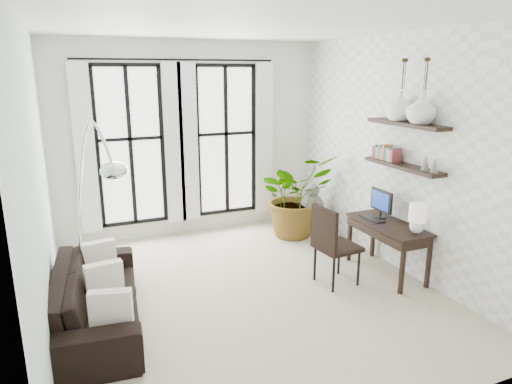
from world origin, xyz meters
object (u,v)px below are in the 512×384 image
desk_chair (332,241)px  arc_lamp (92,168)px  sofa (96,297)px  desk (391,227)px  plant (295,195)px  buddha (312,211)px

desk_chair → arc_lamp: arc_lamp is taller
arc_lamp → sofa: bearing=-105.9°
desk_chair → arc_lamp: size_ratio=0.48×
arc_lamp → desk: bearing=-9.3°
plant → arc_lamp: bearing=-157.6°
desk → arc_lamp: (-3.64, 0.60, 0.99)m
buddha → desk_chair: bearing=-112.9°
sofa → plant: 3.73m
desk_chair → buddha: desk_chair is taller
desk_chair → buddha: bearing=61.7°
desk → desk_chair: 0.88m
desk → buddha: desk is taller
plant → desk: bearing=-77.2°
plant → buddha: 0.51m
plant → desk_chair: size_ratio=1.32×
arc_lamp → plant: bearing=22.4°
desk → sofa: bearing=176.4°
buddha → arc_lamp: bearing=-158.7°
buddha → plant: bearing=-168.6°
sofa → plant: plant is taller
arc_lamp → buddha: arc_lamp is taller
arc_lamp → buddha: (3.59, 1.40, -1.32)m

